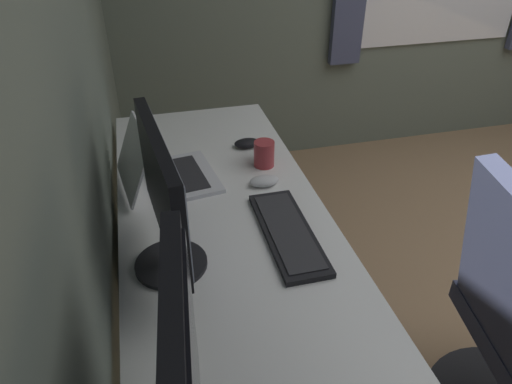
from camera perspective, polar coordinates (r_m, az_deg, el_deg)
wall_back at (r=0.97m, az=-25.74°, el=10.82°), size 4.47×0.10×2.60m
desk at (r=1.39m, az=-2.03°, el=-10.21°), size 2.12×0.66×0.73m
drawer_pedestal at (r=1.79m, az=-4.56°, el=-11.96°), size 0.40×0.51×0.69m
monitor_secondary at (r=1.20m, az=-11.14°, el=-0.49°), size 0.47×0.20×0.40m
laptop_leftmost at (r=1.67m, az=-11.26°, el=2.70°), size 0.34×0.36×0.22m
keyboard_main at (r=1.42m, az=3.88°, el=-4.89°), size 0.42×0.14×0.02m
mouse_main at (r=1.64m, az=1.00°, el=1.35°), size 0.06×0.10×0.03m
mouse_spare at (r=1.89m, az=-1.08°, el=5.93°), size 0.06×0.10×0.03m
coffee_mug at (r=1.75m, az=0.96°, el=4.70°), size 0.12×0.08×0.10m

